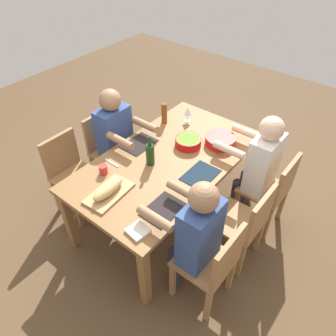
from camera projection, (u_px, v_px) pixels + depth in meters
The scene contains 23 objects.
ground_plane at pixel (168, 213), 3.41m from camera, with size 8.00×8.00×0.00m, color brown.
dining_table at pixel (168, 165), 2.98m from camera, with size 1.83×1.03×0.74m.
chair_near_center at pixel (108, 147), 3.49m from camera, with size 0.40×0.40×0.85m.
diner_near_center at pixel (118, 136), 3.26m from camera, with size 0.41×0.53×1.20m.
chair_far_center at pixel (246, 222), 2.70m from camera, with size 0.40×0.40×0.85m.
chair_far_left at pixel (272, 189), 3.00m from camera, with size 0.40×0.40×0.85m.
diner_far_left at pixel (258, 163), 2.94m from camera, with size 0.41×0.53×1.20m.
chair_far_right at pixel (214, 263), 2.40m from camera, with size 0.40×0.40×0.85m.
diner_far_right at pixel (195, 233), 2.35m from camera, with size 0.41×0.53×1.20m.
chair_near_right at pixel (70, 171), 3.19m from camera, with size 0.40×0.40×0.85m.
serving_bowl_pasta at pixel (220, 140), 3.07m from camera, with size 0.29×0.29×0.08m.
serving_bowl_salad at pixel (188, 141), 3.05m from camera, with size 0.25×0.25×0.08m.
cutting_board at pixel (109, 193), 2.58m from camera, with size 0.40×0.22×0.02m, color tan.
bread_loaf at pixel (108, 188), 2.54m from camera, with size 0.32×0.11×0.09m, color tan.
wine_bottle at pixel (150, 154), 2.81m from camera, with size 0.08×0.08×0.29m.
beer_bottle at pixel (164, 113), 3.31m from camera, with size 0.06×0.06×0.22m, color brown.
wine_glass at pixel (188, 112), 3.32m from camera, with size 0.08×0.08×0.17m.
placemat_near_center at pixel (139, 144), 3.09m from camera, with size 0.32×0.23×0.01m, color black.
placemat_far_center at pixel (200, 175), 2.76m from camera, with size 0.32×0.23×0.01m, color #142333.
placemat_far_right at pixel (163, 209), 2.46m from camera, with size 0.32×0.23×0.01m, color black.
cup_near_right at pixel (103, 169), 2.75m from camera, with size 0.07×0.07×0.08m, color red.
fork_near_right at pixel (112, 163), 2.88m from camera, with size 0.02×0.17×0.01m, color silver.
napkin_stack at pixel (138, 231), 2.30m from camera, with size 0.14×0.14×0.02m, color white.
Camera 1 is at (1.77, 1.42, 2.59)m, focal length 34.62 mm.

